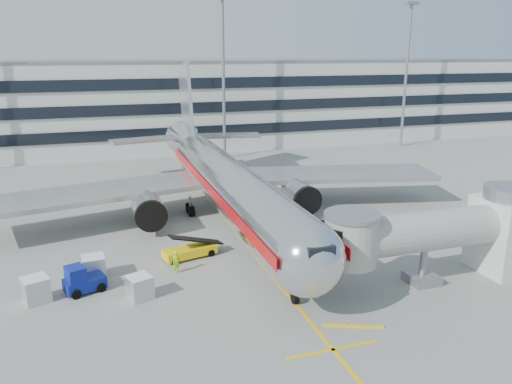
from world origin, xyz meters
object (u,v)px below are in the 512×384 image
object	(u,v)px
belt_loader	(190,250)
cargo_container_left	(94,267)
baggage_tug	(82,281)
ramp_worker	(176,262)
cargo_container_front	(140,287)
cargo_container_right	(36,289)
main_jet	(223,179)

from	to	relation	value
belt_loader	cargo_container_left	distance (m)	8.04
baggage_tug	ramp_worker	distance (m)	7.22
cargo_container_front	ramp_worker	bearing A→B (deg)	46.81
baggage_tug	cargo_container_front	xyz separation A→B (m)	(3.93, -2.23, -0.07)
belt_loader	cargo_container_left	bearing A→B (deg)	-168.19
cargo_container_left	ramp_worker	world-z (taller)	ramp_worker
cargo_container_right	cargo_container_left	bearing A→B (deg)	34.20
main_jet	baggage_tug	world-z (taller)	main_jet
cargo_container_left	main_jet	bearing A→B (deg)	39.55
main_jet	cargo_container_right	size ratio (longest dim) A/B	23.70
baggage_tug	cargo_container_right	world-z (taller)	baggage_tug
cargo_container_front	ramp_worker	world-z (taller)	ramp_worker
cargo_container_right	ramp_worker	size ratio (longest dim) A/B	1.15
main_jet	cargo_container_left	distance (m)	17.63
belt_loader	ramp_worker	xyz separation A→B (m)	(-1.60, -2.74, 0.28)
belt_loader	baggage_tug	bearing A→B (deg)	-155.81
cargo_container_right	belt_loader	bearing A→B (deg)	20.12
baggage_tug	cargo_container_left	xyz separation A→B (m)	(0.86, 2.27, -0.02)
baggage_tug	cargo_container_front	bearing A→B (deg)	-29.63
cargo_container_left	ramp_worker	xyz separation A→B (m)	(6.26, -1.10, 0.03)
cargo_container_left	cargo_container_front	distance (m)	5.45
cargo_container_right	cargo_container_front	xyz separation A→B (m)	(7.01, -1.83, -0.05)
cargo_container_left	cargo_container_right	bearing A→B (deg)	-145.80
belt_loader	cargo_container_right	distance (m)	12.57
cargo_container_left	cargo_container_front	xyz separation A→B (m)	(3.07, -4.51, -0.05)
ramp_worker	cargo_container_front	bearing A→B (deg)	-159.84
baggage_tug	cargo_container_right	distance (m)	3.11
cargo_container_left	baggage_tug	bearing A→B (deg)	-110.71
belt_loader	cargo_container_front	bearing A→B (deg)	-127.95
main_jet	belt_loader	world-z (taller)	main_jet
cargo_container_front	belt_loader	bearing A→B (deg)	52.05
belt_loader	main_jet	bearing A→B (deg)	59.67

